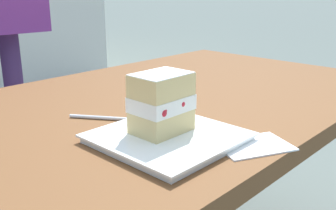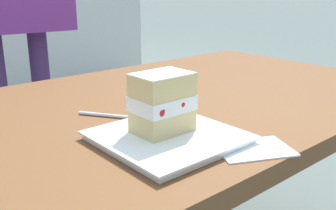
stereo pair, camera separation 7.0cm
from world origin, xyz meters
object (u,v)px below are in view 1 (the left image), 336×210
dessert_plate (168,138)px  patio_table (144,139)px  cake_slice (162,103)px  paper_napkin (253,146)px  dessert_fork (113,118)px

dessert_plate → patio_table: bearing=-122.9°
patio_table → cake_slice: 0.29m
patio_table → paper_napkin: size_ratio=9.49×
cake_slice → paper_napkin: 0.18m
patio_table → dessert_fork: size_ratio=9.90×
paper_napkin → dessert_fork: bearing=-74.1°
dessert_plate → paper_napkin: (-0.09, 0.13, -0.01)m
patio_table → paper_napkin: bearing=82.0°
paper_napkin → dessert_plate: bearing=-54.6°
patio_table → cake_slice: (0.14, 0.20, 0.17)m
patio_table → paper_napkin: (0.05, 0.34, 0.10)m
dessert_fork → patio_table: bearing=-161.3°
cake_slice → paper_napkin: (-0.09, 0.15, -0.07)m
patio_table → cake_slice: bearing=55.1°
dessert_plate → cake_slice: (-0.00, -0.02, 0.06)m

